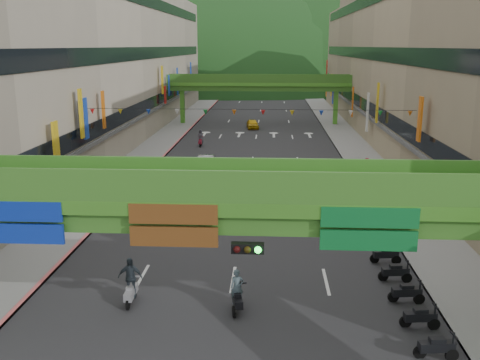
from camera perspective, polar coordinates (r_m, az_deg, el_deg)
road_slab at (r=62.96m, az=1.64°, el=4.03°), size 18.00×140.00×0.02m
sidewalk_left at (r=64.19m, az=-8.25°, el=4.15°), size 4.00×140.00×0.15m
sidewalk_right at (r=63.61m, az=11.62°, el=3.91°), size 4.00×140.00×0.15m
curb_left at (r=63.84m, az=-6.57°, el=4.16°), size 0.20×140.00×0.18m
curb_right at (r=63.36m, az=9.92°, el=3.97°), size 0.20×140.00×0.18m
building_row_left at (r=65.32m, az=-15.54°, el=12.24°), size 12.80×95.00×19.00m
building_row_right at (r=64.33m, az=19.20°, el=11.96°), size 12.80×95.00×19.00m
overpass_near at (r=18.32m, az=0.70°, el=-4.51°), size 28.00×12.27×7.10m
overpass_far at (r=77.18m, az=1.99°, el=9.94°), size 28.00×2.20×7.10m
hill_left at (r=173.12m, az=-2.35°, el=10.48°), size 168.00×140.00×112.00m
hill_right at (r=193.68m, az=10.31°, el=10.66°), size 208.00×176.00×128.00m
bunting_string at (r=42.30m, az=0.92°, el=7.22°), size 26.00×0.36×0.47m
scooter_rider_near at (r=23.22m, az=-0.31°, el=-11.92°), size 0.69×1.59×1.89m
scooter_rider_mid at (r=36.34m, az=-0.96°, el=-1.81°), size 0.97×1.58×2.07m
scooter_rider_left at (r=24.20m, az=-11.62°, el=-10.48°), size 1.07×1.60×2.17m
scooter_rider_far at (r=60.32m, az=-4.23°, el=4.48°), size 0.78×1.60×1.94m
parked_scooter_row at (r=25.11m, az=17.35°, el=-11.36°), size 1.60×9.40×1.08m
car_silver at (r=48.43m, az=-3.67°, el=1.75°), size 1.51×4.19×1.37m
car_yellow at (r=73.44m, az=1.35°, el=5.98°), size 1.95×3.88×1.27m
pedestrian_red at (r=45.58m, az=13.40°, el=0.94°), size 0.94×0.75×1.90m
pedestrian_blue at (r=44.41m, az=13.66°, el=0.38°), size 0.78×0.52×1.61m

